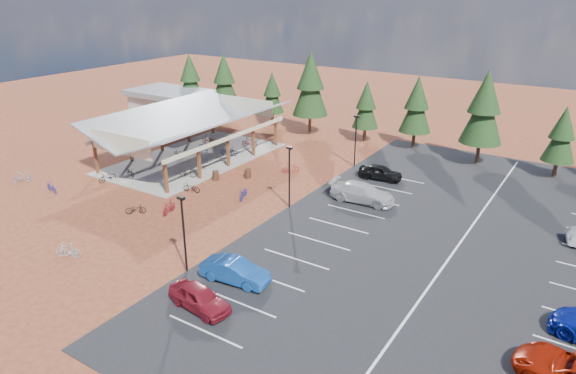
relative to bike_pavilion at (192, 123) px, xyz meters
The scene contains 39 objects.
ground 12.79m from the bike_pavilion, 34.99° to the right, with size 140.00×140.00×0.00m, color maroon.
asphalt_lot 29.03m from the bike_pavilion, ahead, with size 27.00×44.00×0.04m, color black.
concrete_pad 3.77m from the bike_pavilion, 90.00° to the left, with size 10.60×18.60×0.10m, color gray.
bike_pavilion is the anchor object (origin of this frame).
outbuilding 17.89m from the bike_pavilion, 141.84° to the left, with size 11.00×7.00×3.90m.
lamp_post_0 22.69m from the bike_pavilion, 48.58° to the right, with size 0.50×0.25×5.14m.
lamp_post_1 15.83m from the bike_pavilion, 18.43° to the right, with size 0.50×0.25×5.14m.
lamp_post_2 16.57m from the bike_pavilion, 25.02° to the left, with size 0.50×0.25×5.14m.
trash_bin_0 7.75m from the bike_pavilion, 30.79° to the right, with size 0.60×0.60×0.90m, color #3E2416.
trash_bin_1 8.93m from the bike_pavilion, 10.35° to the right, with size 0.60×0.60×0.90m, color #3E2416.
pine_0 19.91m from the bike_pavilion, 133.07° to the left, with size 3.56×3.56×8.29m.
pine_1 17.16m from the bike_pavilion, 118.16° to the left, with size 3.69×3.69×8.60m.
pine_2 15.87m from the bike_pavilion, 93.49° to the left, with size 2.90×2.90×6.75m.
pine_3 15.76m from the bike_pavilion, 70.22° to the left, with size 4.21×4.21×9.82m.
pine_4 19.63m from the bike_pavilion, 51.73° to the left, with size 2.98×2.98×6.93m.
pine_5 23.90m from the bike_pavilion, 41.69° to the left, with size 3.42×3.42×7.97m.
pine_6 28.91m from the bike_pavilion, 29.42° to the left, with size 4.08×4.08×9.51m.
pine_7 35.19m from the bike_pavilion, 23.90° to the left, with size 2.92×2.92×6.81m.
bike_0 8.08m from the bike_pavilion, 100.78° to the right, with size 0.53×1.51×0.80m, color black.
bike_1 3.66m from the bike_pavilion, 154.27° to the right, with size 0.42×1.48×0.89m, color gray.
bike_2 4.31m from the bike_pavilion, 110.34° to the left, with size 0.57×1.64×0.86m, color navy.
bike_3 6.15m from the bike_pavilion, 115.13° to the left, with size 0.45×1.60×0.96m, color maroon.
bike_4 6.59m from the bike_pavilion, 53.49° to the right, with size 0.55×1.58×0.83m, color black.
bike_5 3.61m from the bike_pavilion, 12.52° to the right, with size 0.49×1.75×1.05m, color gray.
bike_6 4.86m from the bike_pavilion, 46.23° to the left, with size 0.66×1.90×1.00m, color navy.
bike_7 7.39m from the bike_pavilion, 67.17° to the left, with size 0.52×1.83×1.10m, color maroon.
bike_8 10.06m from the bike_pavilion, 102.88° to the right, with size 0.61×1.76×0.93m, color black.
bike_9 16.43m from the bike_pavilion, 122.05° to the right, with size 0.50×1.76×1.06m, color gray.
bike_10 14.59m from the bike_pavilion, 107.04° to the right, with size 0.61×1.76×0.92m, color #181E9B.
bike_11 14.00m from the bike_pavilion, 55.63° to the right, with size 0.51×1.79×1.08m, color maroon.
bike_12 14.29m from the bike_pavilion, 66.50° to the right, with size 0.55×1.59×0.84m, color black.
bike_13 21.45m from the bike_pavilion, 70.23° to the right, with size 0.51×1.79×1.07m, color #A0A3A9.
bike_14 12.67m from the bike_pavilion, 27.61° to the right, with size 0.66×1.89×0.99m, color #1C239C.
bike_15 11.43m from the bike_pavilion, ahead, with size 0.48×1.70×1.02m, color maroon.
bike_16 9.88m from the bike_pavilion, 48.73° to the right, with size 0.57×1.63×0.86m, color black.
car_0 27.07m from the bike_pavilion, 46.73° to the right, with size 1.62×4.03×1.37m, color maroon.
car_1 24.73m from the bike_pavilion, 41.62° to the right, with size 1.52×4.35×1.43m, color #144490.
car_3 19.78m from the bike_pavilion, ahead, with size 2.20×5.42×1.57m, color #B2B2B2.
car_4 19.56m from the bike_pavilion, 14.57° to the left, with size 1.61×4.00×1.36m, color black.
Camera 1 is at (25.69, -30.23, 16.97)m, focal length 32.00 mm.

